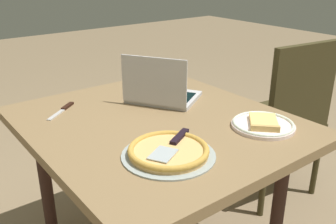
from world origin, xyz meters
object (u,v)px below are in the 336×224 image
dining_table (157,137)px  laptop (161,92)px  pizza_plate (263,124)px  pizza_tray (169,151)px  table_knife (63,109)px  chair_near (281,113)px

dining_table → laptop: (-0.16, 0.14, 0.12)m
pizza_plate → pizza_tray: (-0.04, -0.43, 0.00)m
dining_table → laptop: laptop is taller
pizza_tray → table_knife: size_ratio=1.86×
laptop → pizza_plate: bearing=16.7°
laptop → pizza_plate: 0.50m
chair_near → laptop: bearing=-102.5°
pizza_tray → laptop: bearing=146.1°
laptop → chair_near: (0.16, 0.72, -0.23)m
dining_table → pizza_tray: size_ratio=3.48×
laptop → chair_near: laptop is taller
dining_table → table_knife: (-0.34, -0.26, 0.08)m
laptop → chair_near: size_ratio=0.41×
dining_table → pizza_tray: (0.27, -0.15, 0.10)m
laptop → dining_table: bearing=-41.0°
pizza_tray → chair_near: 1.06m
pizza_plate → chair_near: 0.69m
dining_table → chair_near: chair_near is taller
dining_table → table_knife: bearing=-142.2°
pizza_tray → table_knife: bearing=-169.5°
pizza_plate → laptop: bearing=-163.3°
dining_table → pizza_plate: size_ratio=4.48×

